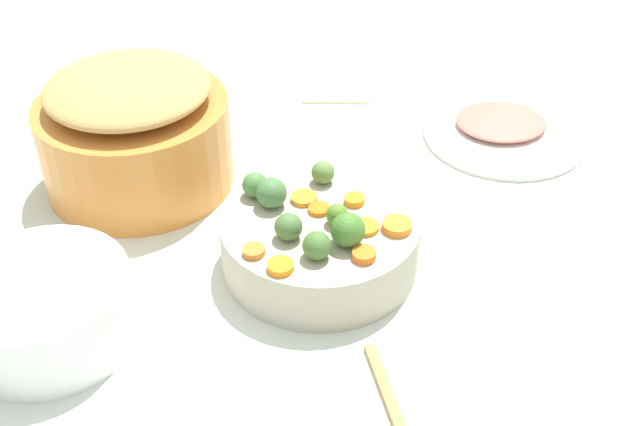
# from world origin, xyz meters

# --- Properties ---
(tabletop) EXTENTS (2.40, 2.40, 0.02)m
(tabletop) POSITION_xyz_m (0.00, 0.00, 0.01)
(tabletop) COLOR silver
(tabletop) RESTS_ON ground
(serving_bowl_carrots) EXTENTS (0.26, 0.26, 0.07)m
(serving_bowl_carrots) POSITION_xyz_m (-0.03, -0.04, 0.06)
(serving_bowl_carrots) COLOR #B5AD95
(serving_bowl_carrots) RESTS_ON tabletop
(metal_pot) EXTENTS (0.28, 0.28, 0.14)m
(metal_pot) POSITION_xyz_m (0.28, 0.08, 0.09)
(metal_pot) COLOR orange
(metal_pot) RESTS_ON tabletop
(stuffing_mound) EXTENTS (0.23, 0.23, 0.05)m
(stuffing_mound) POSITION_xyz_m (0.28, 0.08, 0.18)
(stuffing_mound) COLOR tan
(stuffing_mound) RESTS_ON metal_pot
(carrot_slice_0) EXTENTS (0.03, 0.03, 0.01)m
(carrot_slice_0) POSITION_xyz_m (-0.03, -0.10, 0.10)
(carrot_slice_0) COLOR orange
(carrot_slice_0) RESTS_ON serving_bowl_carrots
(carrot_slice_1) EXTENTS (0.05, 0.05, 0.01)m
(carrot_slice_1) POSITION_xyz_m (-0.10, -0.11, 0.10)
(carrot_slice_1) COLOR orange
(carrot_slice_1) RESTS_ON serving_bowl_carrots
(carrot_slice_2) EXTENTS (0.04, 0.04, 0.01)m
(carrot_slice_2) POSITION_xyz_m (-0.09, 0.05, 0.10)
(carrot_slice_2) COLOR orange
(carrot_slice_2) RESTS_ON serving_bowl_carrots
(carrot_slice_3) EXTENTS (0.04, 0.04, 0.01)m
(carrot_slice_3) POSITION_xyz_m (-0.02, -0.05, 0.10)
(carrot_slice_3) COLOR orange
(carrot_slice_3) RESTS_ON serving_bowl_carrots
(carrot_slice_4) EXTENTS (0.04, 0.04, 0.01)m
(carrot_slice_4) POSITION_xyz_m (0.01, -0.05, 0.10)
(carrot_slice_4) COLOR orange
(carrot_slice_4) RESTS_ON serving_bowl_carrots
(carrot_slice_5) EXTENTS (0.04, 0.04, 0.01)m
(carrot_slice_5) POSITION_xyz_m (-0.05, 0.06, 0.10)
(carrot_slice_5) COLOR orange
(carrot_slice_5) RESTS_ON serving_bowl_carrots
(carrot_slice_6) EXTENTS (0.04, 0.04, 0.01)m
(carrot_slice_6) POSITION_xyz_m (-0.12, -0.05, 0.10)
(carrot_slice_6) COLOR orange
(carrot_slice_6) RESTS_ON serving_bowl_carrots
(carrot_slice_7) EXTENTS (0.04, 0.04, 0.01)m
(carrot_slice_7) POSITION_xyz_m (-0.08, -0.08, 0.10)
(carrot_slice_7) COLOR orange
(carrot_slice_7) RESTS_ON serving_bowl_carrots
(brussels_sprout_0) EXTENTS (0.03, 0.03, 0.03)m
(brussels_sprout_0) POSITION_xyz_m (-0.05, -0.06, 0.11)
(brussels_sprout_0) COLOR #537D27
(brussels_sprout_0) RESTS_ON serving_bowl_carrots
(brussels_sprout_1) EXTENTS (0.04, 0.04, 0.04)m
(brussels_sprout_1) POSITION_xyz_m (0.03, -0.01, 0.11)
(brussels_sprout_1) COLOR #47753F
(brussels_sprout_1) RESTS_ON serving_bowl_carrots
(brussels_sprout_2) EXTENTS (0.03, 0.03, 0.03)m
(brussels_sprout_2) POSITION_xyz_m (-0.04, 0.01, 0.11)
(brussels_sprout_2) COLOR #496F38
(brussels_sprout_2) RESTS_ON serving_bowl_carrots
(brussels_sprout_3) EXTENTS (0.03, 0.03, 0.03)m
(brussels_sprout_3) POSITION_xyz_m (0.03, -0.09, 0.11)
(brussels_sprout_3) COLOR #59813A
(brussels_sprout_3) RESTS_ON serving_bowl_carrots
(brussels_sprout_4) EXTENTS (0.03, 0.03, 0.03)m
(brussels_sprout_4) POSITION_xyz_m (0.06, -0.00, 0.11)
(brussels_sprout_4) COLOR #48793C
(brussels_sprout_4) RESTS_ON serving_bowl_carrots
(brussels_sprout_5) EXTENTS (0.04, 0.04, 0.04)m
(brussels_sprout_5) POSITION_xyz_m (-0.09, -0.04, 0.12)
(brussels_sprout_5) COLOR #43752B
(brussels_sprout_5) RESTS_ON serving_bowl_carrots
(brussels_sprout_6) EXTENTS (0.03, 0.03, 0.03)m
(brussels_sprout_6) POSITION_xyz_m (-0.09, 0.00, 0.11)
(brussels_sprout_6) COLOR #477031
(brussels_sprout_6) RESTS_ON serving_bowl_carrots
(casserole_dish) EXTENTS (0.20, 0.20, 0.09)m
(casserole_dish) POSITION_xyz_m (0.03, 0.30, 0.06)
(casserole_dish) COLOR white
(casserole_dish) RESTS_ON tabletop
(ham_plate) EXTENTS (0.26, 0.26, 0.01)m
(ham_plate) POSITION_xyz_m (0.07, -0.47, 0.03)
(ham_plate) COLOR white
(ham_plate) RESTS_ON tabletop
(ham_slice_main) EXTENTS (0.18, 0.19, 0.02)m
(ham_slice_main) POSITION_xyz_m (0.08, -0.48, 0.04)
(ham_slice_main) COLOR #C47261
(ham_slice_main) RESTS_ON ham_plate
(dish_towel) EXTENTS (0.22, 0.20, 0.01)m
(dish_towel) POSITION_xyz_m (0.39, -0.35, 0.02)
(dish_towel) COLOR beige
(dish_towel) RESTS_ON tabletop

